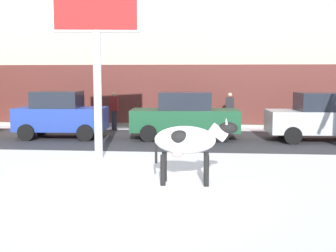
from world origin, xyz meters
name	(u,v)px	position (x,y,z in m)	size (l,w,h in m)	color
ground_plane	(123,201)	(0.00, 0.00, 0.00)	(120.00, 120.00, 0.00)	white
road_strip	(165,139)	(0.00, 8.35, 0.00)	(60.00, 5.60, 0.01)	#333338
building_facade	(177,1)	(0.00, 15.41, 6.48)	(44.00, 6.10, 13.00)	#BCB29E
cow_holstein	(187,141)	(1.20, 1.50, 1.00)	(1.90, 0.62, 1.54)	silver
billboard	(96,12)	(-1.61, 4.35, 4.31)	(2.53, 0.51, 5.56)	silver
car_blue_hatchback	(61,115)	(-4.17, 8.42, 0.93)	(3.58, 2.06, 1.86)	#233D9E
car_darkgreen_sedan	(185,116)	(0.77, 8.63, 0.91)	(4.28, 2.15, 1.84)	#194C2D
car_silver_sedan	(324,117)	(6.07, 8.53, 0.91)	(4.28, 2.15, 1.84)	#B7BABF
pedestrian_near_billboard	(230,112)	(2.65, 11.05, 0.88)	(0.36, 0.24, 1.73)	#282833
pedestrian_by_cars	(114,111)	(-2.59, 11.05, 0.88)	(0.36, 0.24, 1.73)	#282833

